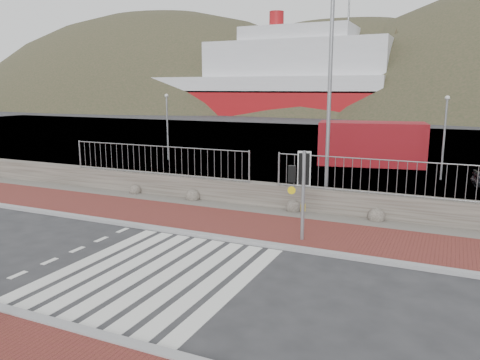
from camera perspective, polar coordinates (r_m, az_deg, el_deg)
The scene contains 15 objects.
ground at distance 11.91m, azimuth -10.21°, elevation -11.12°, with size 220.00×220.00×0.00m, color #28282B.
sidewalk_far at distance 15.58m, azimuth -0.75°, elevation -5.40°, with size 40.00×3.00×0.08m, color maroon.
kerb_near at distance 9.82m, azimuth -20.63°, elevation -16.43°, with size 40.00×0.25×0.12m, color gray.
kerb_far at distance 14.30m, azimuth -3.34°, elevation -6.91°, with size 40.00×0.25×0.12m, color gray.
zebra_crossing at distance 11.91m, azimuth -10.21°, elevation -11.09°, with size 4.62×5.60×0.01m.
gravel_strip at distance 17.34m, azimuth 2.08°, elevation -3.71°, with size 40.00×1.50×0.06m, color #59544C.
stone_wall at distance 17.96m, azimuth 3.06°, elevation -1.82°, with size 40.00×0.60×0.90m, color #4D4740.
railing at distance 17.57m, azimuth 2.93°, elevation 2.44°, with size 18.07×0.07×1.22m.
quay at distance 37.71m, azimuth 14.65°, elevation 3.98°, with size 120.00×40.00×0.50m, color #4C4C4F.
water at distance 72.32m, azimuth 19.57°, elevation 6.98°, with size 220.00×50.00×0.05m, color #3F4C54.
ferry at distance 82.93m, azimuth 2.61°, elevation 11.76°, with size 50.00×16.00×20.00m.
hills_backdrop at distance 100.74m, azimuth 23.87°, elevation -5.68°, with size 254.00×90.00×100.00m.
traffic_signal_far at distance 13.60m, azimuth 7.61°, elevation 0.40°, with size 0.67×0.34×2.71m.
streetlight at distance 17.53m, azimuth 11.26°, elevation 11.43°, with size 1.65×0.84×8.22m.
shipping_container at distance 28.69m, azimuth 15.70°, elevation 4.30°, with size 6.03×2.51×2.51m, color maroon.
Camera 1 is at (6.39, -9.00, 4.48)m, focal length 35.00 mm.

